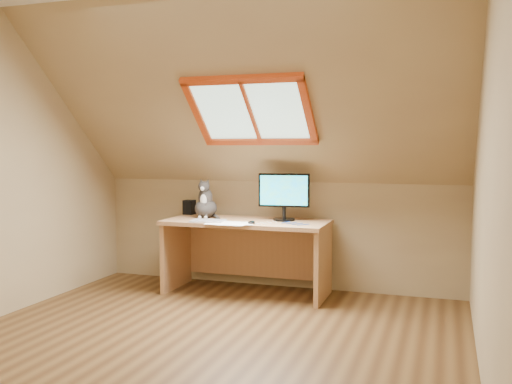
% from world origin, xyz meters
% --- Properties ---
extents(ground, '(3.50, 3.50, 0.00)m').
position_xyz_m(ground, '(0.00, 0.00, 0.00)').
color(ground, brown).
rests_on(ground, ground).
extents(room_shell, '(3.52, 3.52, 2.41)m').
position_xyz_m(room_shell, '(0.00, -0.09, 1.43)').
color(room_shell, tan).
rests_on(room_shell, ground).
extents(desk, '(1.47, 0.64, 0.67)m').
position_xyz_m(desk, '(-0.16, 1.44, 0.46)').
color(desk, tan).
rests_on(desk, ground).
extents(monitor, '(0.46, 0.19, 0.42)m').
position_xyz_m(monitor, '(0.17, 1.46, 0.91)').
color(monitor, black).
rests_on(monitor, desk).
extents(cat, '(0.22, 0.26, 0.37)m').
position_xyz_m(cat, '(-0.59, 1.44, 0.80)').
color(cat, '#3D3836').
rests_on(cat, desk).
extents(desk_speaker, '(0.11, 0.11, 0.14)m').
position_xyz_m(desk_speaker, '(-0.85, 1.63, 0.74)').
color(desk_speaker, black).
rests_on(desk_speaker, desk).
extents(graphics_tablet, '(0.32, 0.25, 0.01)m').
position_xyz_m(graphics_tablet, '(-0.45, 1.19, 0.68)').
color(graphics_tablet, '#B2B2B7').
rests_on(graphics_tablet, desk).
extents(mouse, '(0.06, 0.10, 0.03)m').
position_xyz_m(mouse, '(-0.03, 1.15, 0.68)').
color(mouse, black).
rests_on(mouse, desk).
extents(papers, '(0.35, 0.30, 0.01)m').
position_xyz_m(papers, '(-0.21, 1.12, 0.67)').
color(papers, white).
rests_on(papers, desk).
extents(cables, '(0.51, 0.26, 0.01)m').
position_xyz_m(cables, '(0.22, 1.26, 0.67)').
color(cables, silver).
rests_on(cables, desk).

